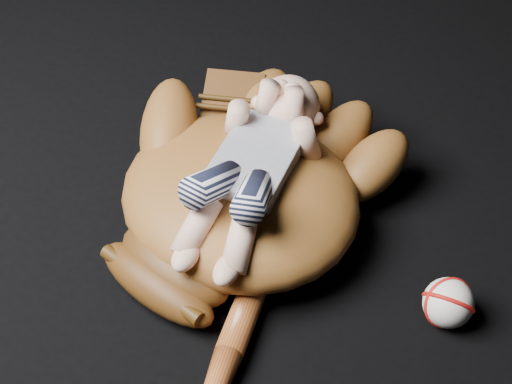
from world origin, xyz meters
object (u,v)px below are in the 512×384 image
baseball_glove (240,188)px  baseball (448,303)px  newborn_baby (248,169)px  baseball_bat (223,369)px

baseball_glove → baseball: baseball_glove is taller
baseball_glove → baseball: size_ratio=7.39×
newborn_baby → baseball_bat: 0.29m
baseball_glove → newborn_baby: 0.06m
baseball_glove → newborn_baby: (0.02, -0.01, 0.06)m
newborn_baby → baseball_bat: bearing=-75.1°
newborn_baby → baseball: bearing=-7.7°
baseball_bat → newborn_baby: bearing=101.0°
baseball_bat → baseball: 0.33m
baseball_glove → baseball: (0.34, -0.08, -0.05)m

